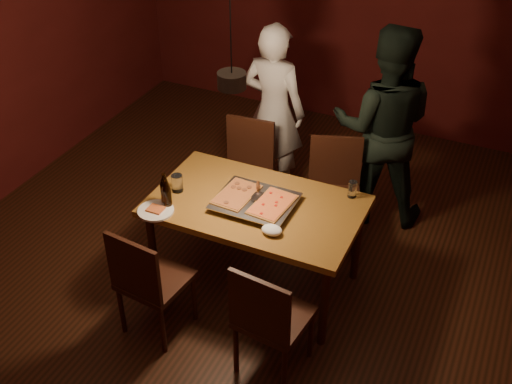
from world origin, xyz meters
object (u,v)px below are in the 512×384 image
at_px(chair_near_left, 146,275).
at_px(pendant_lamp, 232,79).
at_px(plate_slice, 156,210).
at_px(chair_far_right, 335,182).
at_px(chair_far_left, 246,162).
at_px(diner_dark, 383,126).
at_px(dining_table, 256,212).
at_px(chair_near_right, 268,314).
at_px(diner_white, 274,111).
at_px(beer_bottle_a, 165,188).
at_px(beer_bottle_b, 167,193).
at_px(pizza_tray, 255,203).

xyz_separation_m(chair_near_left, pendant_lamp, (0.35, 0.63, 1.22)).
distance_m(chair_near_left, plate_slice, 0.48).
height_order(chair_far_right, plate_slice, chair_far_right).
bearing_deg(chair_far_left, diner_dark, -159.59).
xyz_separation_m(dining_table, chair_far_left, (-0.45, 0.78, -0.14)).
distance_m(chair_near_right, diner_white, 2.21).
relative_size(beer_bottle_a, beer_bottle_b, 1.10).
bearing_deg(dining_table, chair_near_left, -119.76).
relative_size(plate_slice, diner_white, 0.16).
height_order(dining_table, beer_bottle_a, beer_bottle_a).
xyz_separation_m(chair_near_left, diner_white, (0.03, 2.05, 0.26)).
bearing_deg(chair_near_right, chair_near_left, -172.27).
bearing_deg(beer_bottle_a, beer_bottle_b, -41.15).
distance_m(dining_table, chair_far_right, 0.88).
xyz_separation_m(chair_far_right, pizza_tray, (-0.32, -0.83, 0.24)).
xyz_separation_m(dining_table, chair_near_right, (0.43, -0.76, -0.14)).
distance_m(chair_far_right, pendant_lamp, 1.61).
bearing_deg(chair_far_left, pendant_lamp, 105.83).
relative_size(chair_far_right, chair_near_left, 1.11).
distance_m(chair_far_left, plate_slice, 1.19).
height_order(beer_bottle_b, diner_white, diner_white).
height_order(plate_slice, pendant_lamp, pendant_lamp).
height_order(chair_near_right, beer_bottle_a, beer_bottle_a).
bearing_deg(pizza_tray, plate_slice, -154.17).
bearing_deg(chair_near_left, beer_bottle_a, 111.44).
relative_size(pizza_tray, diner_white, 0.34).
bearing_deg(chair_far_right, diner_white, -51.63).
relative_size(chair_far_left, chair_far_right, 0.90).
bearing_deg(diner_dark, chair_near_right, 72.97).
bearing_deg(beer_bottle_b, chair_near_right, -25.56).
height_order(chair_far_right, pendant_lamp, pendant_lamp).
bearing_deg(chair_near_left, plate_slice, 117.13).
xyz_separation_m(chair_far_right, chair_near_right, (0.10, -1.57, 0.00)).
xyz_separation_m(dining_table, diner_white, (-0.41, 1.27, 0.12)).
bearing_deg(chair_far_left, dining_table, 114.79).
height_order(plate_slice, diner_white, diner_white).
bearing_deg(pendant_lamp, beer_bottle_a, -167.96).
xyz_separation_m(chair_far_right, diner_dark, (0.23, 0.46, 0.33)).
bearing_deg(diner_dark, dining_table, 52.80).
relative_size(dining_table, chair_near_right, 3.09).
bearing_deg(diner_white, chair_near_right, 115.31).
bearing_deg(chair_near_left, pendant_lamp, 66.89).
xyz_separation_m(chair_far_right, pendant_lamp, (-0.42, -0.96, 1.22)).
bearing_deg(chair_near_right, dining_table, 125.95).
relative_size(chair_near_right, beer_bottle_a, 1.96).
relative_size(beer_bottle_a, diner_dark, 0.14).
height_order(chair_far_right, diner_dark, diner_dark).
bearing_deg(plate_slice, dining_table, 32.52).
bearing_deg(dining_table, pendant_lamp, -120.77).
bearing_deg(pizza_tray, pendant_lamp, -131.73).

